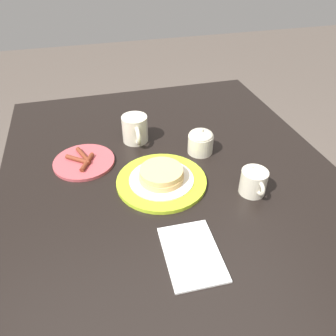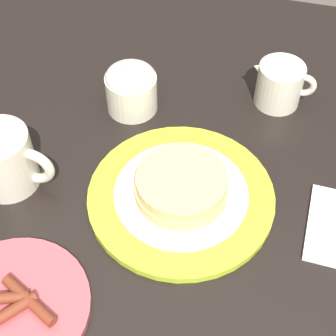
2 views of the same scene
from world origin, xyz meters
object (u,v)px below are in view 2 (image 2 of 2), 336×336
object	(u,v)px
coffee_mug	(5,160)
creamer_pitcher	(279,84)
side_plate_bacon	(11,307)
sugar_bowl	(131,88)
pancake_plate	(181,192)

from	to	relation	value
coffee_mug	creamer_pitcher	xyz separation A→B (m)	(0.35, 0.27, -0.01)
side_plate_bacon	sugar_bowl	xyz separation A→B (m)	(0.04, 0.38, 0.04)
side_plate_bacon	creamer_pitcher	world-z (taller)	creamer_pitcher
side_plate_bacon	sugar_bowl	size ratio (longest dim) A/B	2.15
creamer_pitcher	sugar_bowl	distance (m)	0.24
sugar_bowl	side_plate_bacon	bearing A→B (deg)	-95.47
pancake_plate	sugar_bowl	bearing A→B (deg)	126.93
pancake_plate	sugar_bowl	world-z (taller)	sugar_bowl
pancake_plate	coffee_mug	world-z (taller)	coffee_mug
creamer_pitcher	sugar_bowl	xyz separation A→B (m)	(-0.23, -0.07, 0.00)
creamer_pitcher	pancake_plate	bearing A→B (deg)	-113.81
creamer_pitcher	coffee_mug	bearing A→B (deg)	-142.62
pancake_plate	side_plate_bacon	world-z (taller)	pancake_plate
pancake_plate	creamer_pitcher	xyz separation A→B (m)	(0.10, 0.24, 0.02)
pancake_plate	creamer_pitcher	world-z (taller)	creamer_pitcher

